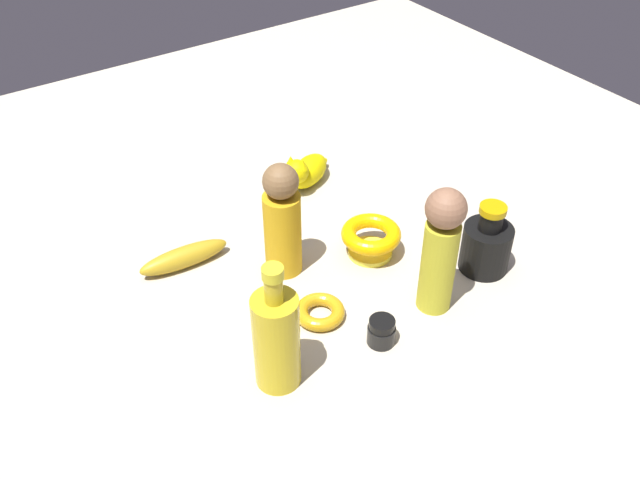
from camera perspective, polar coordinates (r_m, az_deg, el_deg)
name	(u,v)px	position (r m, az deg, el deg)	size (l,w,h in m)	color
ground	(320,262)	(1.26, 0.00, -1.84)	(2.00, 2.00, 0.00)	#BCB29E
bangle	(320,312)	(1.15, -0.01, -5.93)	(0.08, 0.08, 0.02)	#C59115
bowl	(371,237)	(1.26, 4.21, 0.23)	(0.11, 0.11, 0.06)	yellow
banana	(184,257)	(1.26, -11.12, -1.39)	(0.17, 0.04, 0.04)	#B3901E
cat_figurine	(306,171)	(1.44, -1.16, 5.73)	(0.14, 0.10, 0.09)	#DDCB06
person_figure_adult	(441,248)	(1.11, 9.88, -0.66)	(0.07, 0.07, 0.23)	gold
person_figure_child	(282,221)	(1.18, -3.12, 1.57)	(0.07, 0.07, 0.22)	gold
bottle_tall	(276,338)	(1.01, -3.61, -8.07)	(0.07, 0.07, 0.22)	gold
nail_polish_jar	(381,331)	(1.11, 5.07, -7.49)	(0.05, 0.05, 0.05)	black
bottle_short	(486,245)	(1.25, 13.51, -0.37)	(0.09, 0.09, 0.13)	black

